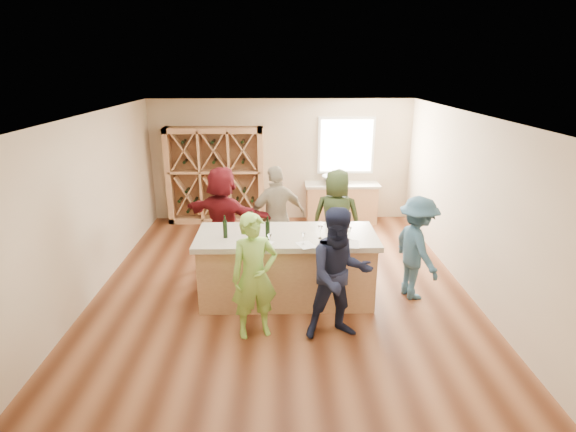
{
  "coord_description": "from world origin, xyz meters",
  "views": [
    {
      "loc": [
        -0.03,
        -6.78,
        3.5
      ],
      "look_at": [
        0.1,
        0.2,
        1.15
      ],
      "focal_mm": 28.0,
      "sensor_mm": 36.0,
      "label": 1
    }
  ],
  "objects_px": {
    "person_far_right": "(336,219)",
    "wine_bottle_e": "(268,230)",
    "person_near_right": "(340,275)",
    "wine_bottle_d": "(256,231)",
    "person_far_mid": "(277,217)",
    "sink": "(333,180)",
    "person_near_left": "(254,276)",
    "wine_rack": "(216,176)",
    "wine_bottle_a": "(225,229)",
    "person_server": "(417,248)",
    "wine_bottle_c": "(252,226)",
    "tasting_counter_base": "(287,269)",
    "person_far_left": "(223,217)"
  },
  "relations": [
    {
      "from": "wine_bottle_c",
      "to": "person_far_right",
      "type": "xyz_separation_m",
      "value": [
        1.43,
        1.3,
        -0.33
      ]
    },
    {
      "from": "sink",
      "to": "person_server",
      "type": "relative_size",
      "value": 0.33
    },
    {
      "from": "wine_bottle_d",
      "to": "person_near_right",
      "type": "xyz_separation_m",
      "value": [
        1.12,
        -0.84,
        -0.31
      ]
    },
    {
      "from": "person_near_left",
      "to": "person_server",
      "type": "bearing_deg",
      "value": 5.76
    },
    {
      "from": "tasting_counter_base",
      "to": "person_far_left",
      "type": "bearing_deg",
      "value": 131.43
    },
    {
      "from": "sink",
      "to": "person_near_left",
      "type": "height_order",
      "value": "person_near_left"
    },
    {
      "from": "tasting_counter_base",
      "to": "person_near_left",
      "type": "distance_m",
      "value": 1.14
    },
    {
      "from": "person_near_right",
      "to": "person_server",
      "type": "xyz_separation_m",
      "value": [
        1.33,
        1.08,
        -0.09
      ]
    },
    {
      "from": "wine_bottle_e",
      "to": "person_far_right",
      "type": "bearing_deg",
      "value": 50.41
    },
    {
      "from": "wine_bottle_c",
      "to": "person_far_mid",
      "type": "height_order",
      "value": "person_far_mid"
    },
    {
      "from": "person_server",
      "to": "person_far_mid",
      "type": "height_order",
      "value": "person_far_mid"
    },
    {
      "from": "person_far_right",
      "to": "person_far_mid",
      "type": "bearing_deg",
      "value": 13.15
    },
    {
      "from": "tasting_counter_base",
      "to": "person_near_right",
      "type": "distance_m",
      "value": 1.31
    },
    {
      "from": "wine_bottle_a",
      "to": "wine_bottle_d",
      "type": "relative_size",
      "value": 0.98
    },
    {
      "from": "wine_bottle_a",
      "to": "person_server",
      "type": "relative_size",
      "value": 0.16
    },
    {
      "from": "person_server",
      "to": "tasting_counter_base",
      "type": "bearing_deg",
      "value": 77.07
    },
    {
      "from": "person_far_right",
      "to": "wine_bottle_a",
      "type": "bearing_deg",
      "value": 50.94
    },
    {
      "from": "wine_bottle_e",
      "to": "person_far_left",
      "type": "distance_m",
      "value": 1.7
    },
    {
      "from": "wine_bottle_c",
      "to": "person_near_left",
      "type": "distance_m",
      "value": 1.0
    },
    {
      "from": "wine_rack",
      "to": "wine_bottle_a",
      "type": "relative_size",
      "value": 8.25
    },
    {
      "from": "tasting_counter_base",
      "to": "person_near_left",
      "type": "relative_size",
      "value": 1.5
    },
    {
      "from": "wine_bottle_a",
      "to": "person_near_left",
      "type": "xyz_separation_m",
      "value": [
        0.47,
        -0.86,
        -0.35
      ]
    },
    {
      "from": "wine_rack",
      "to": "person_far_mid",
      "type": "xyz_separation_m",
      "value": [
        1.41,
        -2.46,
        -0.17
      ]
    },
    {
      "from": "tasting_counter_base",
      "to": "person_far_mid",
      "type": "height_order",
      "value": "person_far_mid"
    },
    {
      "from": "wine_bottle_e",
      "to": "person_far_mid",
      "type": "distance_m",
      "value": 1.49
    },
    {
      "from": "person_near_left",
      "to": "wine_bottle_e",
      "type": "bearing_deg",
      "value": 61.65
    },
    {
      "from": "person_near_right",
      "to": "wine_bottle_d",
      "type": "bearing_deg",
      "value": 133.95
    },
    {
      "from": "wine_rack",
      "to": "person_far_mid",
      "type": "relative_size",
      "value": 1.19
    },
    {
      "from": "wine_bottle_d",
      "to": "person_far_mid",
      "type": "distance_m",
      "value": 1.53
    },
    {
      "from": "sink",
      "to": "person_near_left",
      "type": "bearing_deg",
      "value": -108.75
    },
    {
      "from": "wine_bottle_a",
      "to": "wine_bottle_e",
      "type": "relative_size",
      "value": 0.98
    },
    {
      "from": "wine_bottle_e",
      "to": "wine_bottle_d",
      "type": "bearing_deg",
      "value": -175.51
    },
    {
      "from": "wine_bottle_d",
      "to": "person_server",
      "type": "bearing_deg",
      "value": 5.55
    },
    {
      "from": "tasting_counter_base",
      "to": "person_far_left",
      "type": "xyz_separation_m",
      "value": [
        -1.11,
        1.26,
        0.43
      ]
    },
    {
      "from": "wine_bottle_c",
      "to": "person_far_mid",
      "type": "xyz_separation_m",
      "value": [
        0.36,
        1.32,
        -0.3
      ]
    },
    {
      "from": "wine_bottle_c",
      "to": "wine_bottle_d",
      "type": "bearing_deg",
      "value": -67.11
    },
    {
      "from": "wine_bottle_c",
      "to": "wine_bottle_d",
      "type": "xyz_separation_m",
      "value": [
        0.06,
        -0.15,
        -0.01
      ]
    },
    {
      "from": "wine_bottle_d",
      "to": "person_near_right",
      "type": "height_order",
      "value": "person_near_right"
    },
    {
      "from": "wine_bottle_c",
      "to": "person_near_right",
      "type": "distance_m",
      "value": 1.58
    },
    {
      "from": "person_far_right",
      "to": "wine_bottle_e",
      "type": "bearing_deg",
      "value": 64.38
    },
    {
      "from": "tasting_counter_base",
      "to": "person_server",
      "type": "distance_m",
      "value": 2.04
    },
    {
      "from": "wine_bottle_a",
      "to": "person_far_mid",
      "type": "distance_m",
      "value": 1.6
    },
    {
      "from": "person_far_left",
      "to": "tasting_counter_base",
      "type": "bearing_deg",
      "value": 156.78
    },
    {
      "from": "tasting_counter_base",
      "to": "person_far_right",
      "type": "bearing_deg",
      "value": 53.78
    },
    {
      "from": "tasting_counter_base",
      "to": "wine_bottle_c",
      "type": "height_order",
      "value": "wine_bottle_c"
    },
    {
      "from": "person_server",
      "to": "wine_bottle_d",
      "type": "bearing_deg",
      "value": 81.7
    },
    {
      "from": "wine_rack",
      "to": "person_far_left",
      "type": "bearing_deg",
      "value": -79.56
    },
    {
      "from": "person_server",
      "to": "person_far_left",
      "type": "distance_m",
      "value": 3.36
    },
    {
      "from": "person_server",
      "to": "person_far_mid",
      "type": "relative_size",
      "value": 0.89
    },
    {
      "from": "sink",
      "to": "person_far_mid",
      "type": "height_order",
      "value": "person_far_mid"
    }
  ]
}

